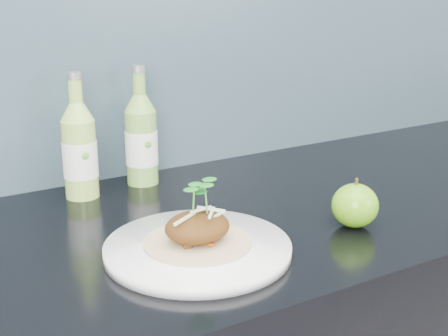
% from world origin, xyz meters
% --- Properties ---
extents(dinner_plate, '(0.28, 0.28, 0.02)m').
position_xyz_m(dinner_plate, '(-0.02, 1.59, 0.91)').
color(dinner_plate, white).
rests_on(dinner_plate, kitchen_counter).
extents(pork_taco, '(0.15, 0.15, 0.10)m').
position_xyz_m(pork_taco, '(-0.02, 1.59, 0.94)').
color(pork_taco, tan).
rests_on(pork_taco, dinner_plate).
extents(green_apple, '(0.09, 0.09, 0.08)m').
position_xyz_m(green_apple, '(0.24, 1.55, 0.94)').
color(green_apple, '#45880E').
rests_on(green_apple, kitchen_counter).
extents(cider_bottle_left, '(0.06, 0.06, 0.22)m').
position_xyz_m(cider_bottle_left, '(-0.09, 1.91, 0.99)').
color(cider_bottle_left, '#99C552').
rests_on(cider_bottle_left, kitchen_counter).
extents(cider_bottle_right, '(0.08, 0.08, 0.22)m').
position_xyz_m(cider_bottle_right, '(0.04, 1.92, 0.99)').
color(cider_bottle_right, '#79A745').
rests_on(cider_bottle_right, kitchen_counter).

